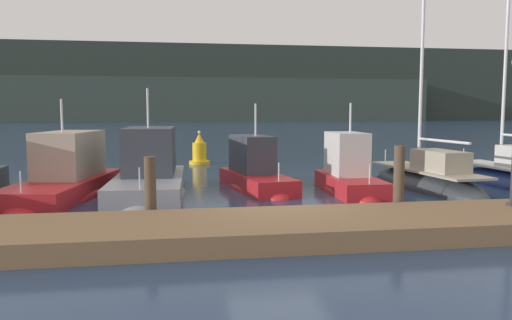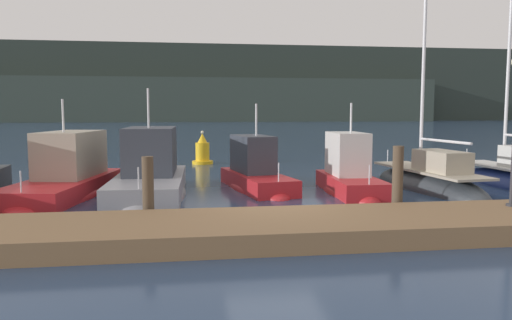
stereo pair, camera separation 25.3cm
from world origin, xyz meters
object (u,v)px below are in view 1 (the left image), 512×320
(motorboat_berth_4, at_px, (255,179))
(sailboat_berth_6, at_px, (427,184))
(motorboat_berth_2, at_px, (65,184))
(motorboat_berth_3, at_px, (149,183))
(motorboat_berth_5, at_px, (349,181))
(channel_buoy, at_px, (199,152))
(sailboat_berth_7, at_px, (510,181))

(motorboat_berth_4, height_order, sailboat_berth_6, sailboat_berth_6)
(motorboat_berth_2, relative_size, motorboat_berth_3, 1.02)
(motorboat_berth_5, distance_m, sailboat_berth_6, 3.07)
(motorboat_berth_3, bearing_deg, channel_buoy, 77.38)
(motorboat_berth_3, xyz_separation_m, sailboat_berth_6, (9.82, -0.22, -0.26))
(motorboat_berth_2, xyz_separation_m, channel_buoy, (4.88, 9.08, 0.23))
(sailboat_berth_6, relative_size, channel_buoy, 5.78)
(motorboat_berth_5, relative_size, sailboat_berth_7, 0.50)
(motorboat_berth_2, bearing_deg, sailboat_berth_7, -1.72)
(motorboat_berth_5, bearing_deg, channel_buoy, 115.18)
(motorboat_berth_3, bearing_deg, motorboat_berth_2, 172.94)
(motorboat_berth_2, bearing_deg, motorboat_berth_3, -7.06)
(motorboat_berth_4, distance_m, sailboat_berth_6, 6.20)
(sailboat_berth_6, xyz_separation_m, channel_buoy, (-7.72, 9.64, 0.48))
(motorboat_berth_2, distance_m, motorboat_berth_3, 2.79)
(sailboat_berth_6, bearing_deg, sailboat_berth_7, 1.37)
(motorboat_berth_2, bearing_deg, sailboat_berth_6, -2.54)
(motorboat_berth_5, xyz_separation_m, channel_buoy, (-4.67, 9.93, 0.25))
(motorboat_berth_5, relative_size, sailboat_berth_6, 0.45)
(motorboat_berth_3, height_order, motorboat_berth_5, motorboat_berth_3)
(motorboat_berth_3, distance_m, motorboat_berth_4, 3.78)
(motorboat_berth_5, distance_m, sailboat_berth_7, 6.43)
(motorboat_berth_5, distance_m, channel_buoy, 10.97)
(sailboat_berth_7, bearing_deg, motorboat_berth_4, 174.68)
(motorboat_berth_3, height_order, channel_buoy, motorboat_berth_3)
(motorboat_berth_2, bearing_deg, motorboat_berth_4, 3.58)
(motorboat_berth_3, bearing_deg, motorboat_berth_5, -4.27)
(motorboat_berth_3, bearing_deg, sailboat_berth_7, -0.59)
(motorboat_berth_4, height_order, sailboat_berth_7, sailboat_berth_7)
(motorboat_berth_3, xyz_separation_m, motorboat_berth_5, (6.77, -0.51, -0.03))
(motorboat_berth_2, height_order, channel_buoy, motorboat_berth_2)
(motorboat_berth_4, distance_m, channel_buoy, 8.82)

